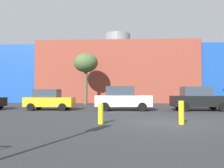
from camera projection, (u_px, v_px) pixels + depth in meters
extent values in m
plane|color=#2D3033|center=(162.00, 122.00, 10.75)|extent=(200.00, 200.00, 0.00)
cube|color=brown|center=(118.00, 74.00, 34.95)|extent=(22.18, 10.60, 8.52)
cube|color=#19479E|center=(27.00, 76.00, 35.59)|extent=(6.77, 9.54, 8.08)
cube|color=#19479E|center=(212.00, 75.00, 34.30)|extent=(6.77, 9.54, 8.08)
cylinder|color=slate|center=(117.00, 41.00, 35.15)|extent=(4.00, 4.00, 2.00)
cylinder|color=black|center=(0.00, 106.00, 19.17)|extent=(0.58, 0.20, 0.58)
cube|color=gold|center=(50.00, 102.00, 18.15)|extent=(3.86, 1.66, 0.74)
cube|color=#333D47|center=(47.00, 93.00, 18.19)|extent=(1.93, 1.47, 0.64)
cylinder|color=black|center=(68.00, 106.00, 18.93)|extent=(0.59, 0.20, 0.59)
cylinder|color=black|center=(62.00, 107.00, 17.24)|extent=(0.59, 0.20, 0.59)
cylinder|color=black|center=(39.00, 106.00, 19.04)|extent=(0.59, 0.20, 0.59)
cylinder|color=black|center=(31.00, 107.00, 17.35)|extent=(0.59, 0.20, 0.59)
cube|color=white|center=(123.00, 101.00, 17.89)|extent=(4.40, 1.89, 0.84)
cube|color=#333D47|center=(120.00, 91.00, 17.93)|extent=(2.20, 1.68, 0.73)
cylinder|color=black|center=(140.00, 105.00, 18.77)|extent=(0.67, 0.23, 0.67)
cylinder|color=black|center=(142.00, 107.00, 16.85)|extent=(0.67, 0.23, 0.67)
cylinder|color=black|center=(107.00, 105.00, 18.90)|extent=(0.67, 0.23, 0.67)
cylinder|color=black|center=(105.00, 107.00, 16.97)|extent=(0.67, 0.23, 0.67)
cube|color=black|center=(200.00, 101.00, 17.62)|extent=(4.33, 1.85, 0.82)
cube|color=#333D47|center=(196.00, 91.00, 17.66)|extent=(2.16, 1.65, 0.72)
cylinder|color=black|center=(213.00, 106.00, 18.49)|extent=(0.66, 0.23, 0.66)
cylinder|color=black|center=(223.00, 107.00, 16.60)|extent=(0.66, 0.23, 0.66)
cylinder|color=black|center=(179.00, 106.00, 18.61)|extent=(0.66, 0.23, 0.66)
cylinder|color=black|center=(185.00, 107.00, 16.72)|extent=(0.66, 0.23, 0.66)
cylinder|color=brown|center=(86.00, 87.00, 26.60)|extent=(0.40, 0.40, 4.17)
ellipsoid|color=#476033|center=(86.00, 63.00, 26.71)|extent=(2.85, 2.85, 2.28)
cylinder|color=yellow|center=(101.00, 114.00, 10.17)|extent=(0.24, 0.24, 0.90)
cylinder|color=yellow|center=(181.00, 113.00, 10.03)|extent=(0.24, 0.24, 1.05)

